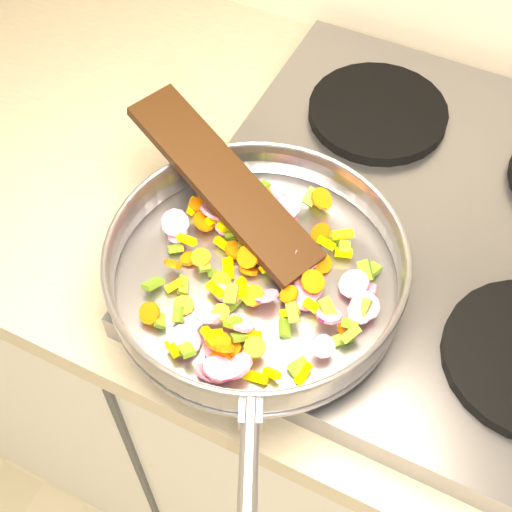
% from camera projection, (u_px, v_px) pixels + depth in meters
% --- Properties ---
extents(cooktop, '(0.60, 0.60, 0.04)m').
position_uv_depth(cooktop, '(440.00, 234.00, 0.89)').
color(cooktop, '#939399').
rests_on(cooktop, counter_top).
extents(grate_fl, '(0.19, 0.19, 0.02)m').
position_uv_depth(grate_fl, '(292.00, 262.00, 0.83)').
color(grate_fl, black).
rests_on(grate_fl, cooktop).
extents(grate_bl, '(0.19, 0.19, 0.02)m').
position_uv_depth(grate_bl, '(378.00, 112.00, 0.97)').
color(grate_bl, black).
rests_on(grate_bl, cooktop).
extents(saute_pan, '(0.37, 0.51, 0.06)m').
position_uv_depth(saute_pan, '(256.00, 268.00, 0.78)').
color(saute_pan, '#9E9EA5').
rests_on(saute_pan, grate_fl).
extents(vegetable_heap, '(0.27, 0.29, 0.05)m').
position_uv_depth(vegetable_heap, '(257.00, 275.00, 0.78)').
color(vegetable_heap, '#5E8E1C').
rests_on(vegetable_heap, saute_pan).
extents(wooden_spatula, '(0.28, 0.16, 0.08)m').
position_uv_depth(wooden_spatula, '(224.00, 182.00, 0.81)').
color(wooden_spatula, black).
rests_on(wooden_spatula, saute_pan).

